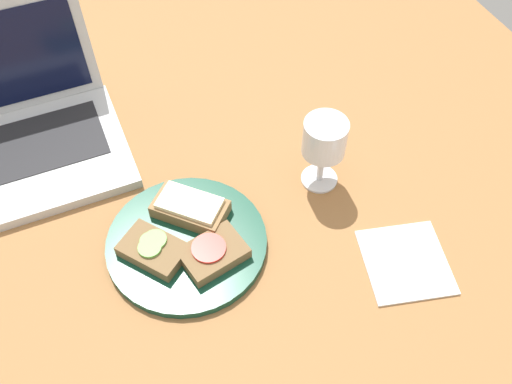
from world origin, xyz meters
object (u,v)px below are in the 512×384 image
napkin (406,262)px  sandwich_with_cucumber (153,249)px  laptop (14,135)px  wine_glass (324,141)px  sandwich_with_tomato (213,253)px  sandwich_with_cheese (190,208)px  plate (187,243)px

napkin → sandwich_with_cucumber: bearing=155.7°
laptop → wine_glass: bearing=-30.3°
sandwich_with_tomato → napkin: sandwich_with_tomato is taller
laptop → napkin: (49.97, -46.06, -3.73)cm
sandwich_with_tomato → sandwich_with_cucumber: (-7.98, 4.07, 0.04)cm
sandwich_with_tomato → napkin: (26.64, -11.55, -2.24)cm
sandwich_with_cheese → sandwich_with_cucumber: (-7.52, -4.88, -0.31)cm
sandwich_with_tomato → laptop: bearing=124.1°
laptop → napkin: bearing=-42.7°
sandwich_with_cucumber → sandwich_with_tomato: bearing=-27.0°
plate → sandwich_with_cheese: 5.60cm
laptop → napkin: size_ratio=2.68×
sandwich_with_cheese → laptop: (-22.86, 25.57, 1.14)cm
wine_glass → napkin: (4.70, -19.61, -9.21)cm
sandwich_with_cucumber → wine_glass: bearing=7.6°
sandwich_with_tomato → wine_glass: bearing=20.2°
sandwich_with_cucumber → wine_glass: 30.97cm
plate → sandwich_with_cucumber: 5.49cm
sandwich_with_tomato → wine_glass: 24.39cm
sandwich_with_tomato → sandwich_with_cucumber: 8.96cm
napkin → wine_glass: bearing=103.5°
sandwich_with_tomato → napkin: bearing=-23.4°
plate → wine_glass: size_ratio=1.86×
laptop → napkin: laptop is taller
sandwich_with_cheese → sandwich_with_tomato: bearing=-87.0°
plate → laptop: laptop is taller
plate → napkin: bearing=-28.3°
plate → sandwich_with_tomato: (2.80, -4.31, 1.76)cm
sandwich_with_tomato → sandwich_with_cucumber: same height
wine_glass → laptop: 52.72cm
plate → laptop: bearing=124.2°
wine_glass → laptop: bearing=149.7°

